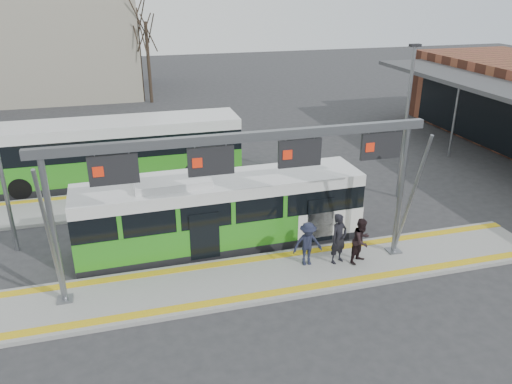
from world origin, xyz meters
TOP-DOWN VIEW (x-y plane):
  - ground at (0.00, 0.00)m, footprint 120.00×120.00m
  - platform_main at (0.00, 0.00)m, footprint 22.00×3.00m
  - platform_second at (-4.00, 8.00)m, footprint 20.00×3.00m
  - tactile_main at (0.00, 0.00)m, footprint 22.00×2.65m
  - tactile_second at (-4.00, 9.15)m, footprint 20.00×0.35m
  - gantry at (-0.35, 0.25)m, footprint 13.00×1.68m
  - hero_bus at (-0.72, 2.93)m, footprint 11.21×2.62m
  - bg_bus_green at (-4.64, 11.22)m, footprint 12.96×2.79m
  - passenger_a at (3.09, 0.17)m, footprint 0.83×0.70m
  - passenger_b at (3.91, -0.04)m, footprint 1.07×1.00m
  - passenger_c at (1.94, 0.31)m, footprint 1.12×0.69m
  - tree_left at (-2.03, 30.33)m, footprint 1.40×1.40m
  - tree_mid at (-1.37, 29.69)m, footprint 1.40×1.40m
  - lamp_east at (8.60, 5.34)m, footprint 0.50×0.25m

SIDE VIEW (x-z plane):
  - ground at x=0.00m, z-range 0.00..0.00m
  - platform_main at x=0.00m, z-range 0.00..0.15m
  - platform_second at x=-4.00m, z-range 0.00..0.15m
  - tactile_main at x=0.00m, z-range 0.15..0.17m
  - tactile_second at x=-4.00m, z-range 0.15..0.17m
  - passenger_c at x=1.94m, z-range 0.15..1.83m
  - passenger_b at x=3.91m, z-range 0.15..1.90m
  - passenger_a at x=3.09m, z-range 0.15..2.08m
  - hero_bus at x=-0.72m, z-range -0.13..2.94m
  - bg_bus_green at x=-4.64m, z-range -0.02..3.22m
  - lamp_east at x=8.60m, z-range 0.24..7.50m
  - gantry at x=-0.35m, z-range 1.70..6.90m
  - tree_mid at x=-1.37m, z-range 1.97..9.61m
  - tree_left at x=-2.03m, z-range 2.28..11.11m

